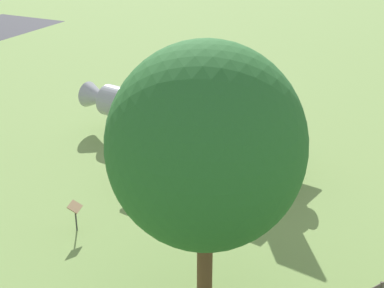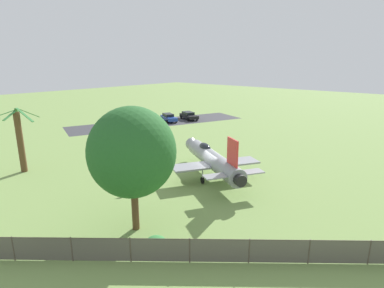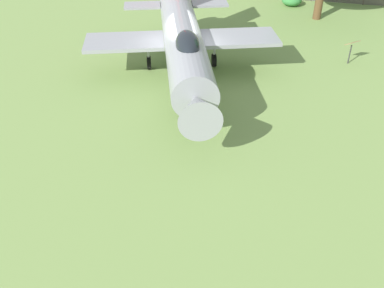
{
  "view_description": "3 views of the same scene",
  "coord_description": "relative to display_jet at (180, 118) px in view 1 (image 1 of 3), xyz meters",
  "views": [
    {
      "loc": [
        -25.33,
        -2.88,
        11.76
      ],
      "look_at": [
        -4.37,
        -0.71,
        2.5
      ],
      "focal_mm": 54.44,
      "sensor_mm": 36.0,
      "label": 1
    },
    {
      "loc": [
        -22.58,
        -16.8,
        10.87
      ],
      "look_at": [
        3.95,
        6.12,
        1.5
      ],
      "focal_mm": 29.03,
      "sensor_mm": 36.0,
      "label": 2
    },
    {
      "loc": [
        9.7,
        14.09,
        8.45
      ],
      "look_at": [
        3.95,
        6.12,
        1.5
      ],
      "focal_mm": 39.51,
      "sensor_mm": 36.0,
      "label": 3
    }
  ],
  "objects": [
    {
      "name": "shade_tree",
      "position": [
        -11.1,
        -2.09,
        3.54
      ],
      "size": [
        5.62,
        5.52,
        8.26
      ],
      "color": "brown",
      "rests_on": "ground_plane"
    },
    {
      "name": "display_jet",
      "position": [
        0.0,
        0.0,
        0.0
      ],
      "size": [
        8.62,
        11.55,
        4.79
      ],
      "rotation": [
        0.0,
        0.0,
        1.04
      ],
      "color": "gray",
      "rests_on": "ground_plane"
    },
    {
      "name": "ground_plane",
      "position": [
        -0.19,
        -0.32,
        -1.8
      ],
      "size": [
        200.0,
        200.0,
        0.0
      ],
      "primitive_type": "plane",
      "color": "#75934C"
    },
    {
      "name": "info_plaque",
      "position": [
        -7.37,
        3.03,
        -0.94
      ],
      "size": [
        0.63,
        0.45,
        1.14
      ],
      "color": "#333333",
      "rests_on": "ground_plane"
    }
  ]
}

